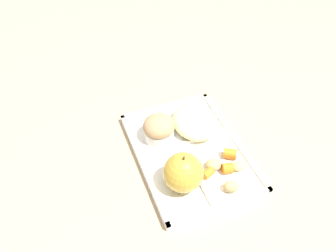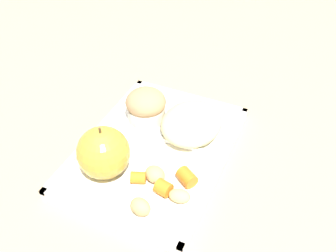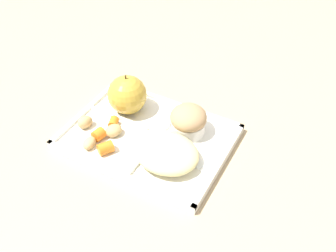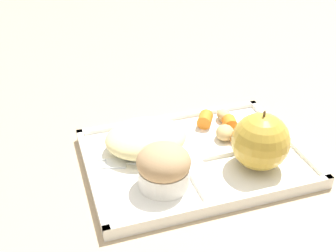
{
  "view_description": "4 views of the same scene",
  "coord_description": "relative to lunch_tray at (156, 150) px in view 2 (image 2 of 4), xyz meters",
  "views": [
    {
      "loc": [
        -0.49,
        0.24,
        0.65
      ],
      "look_at": [
        0.05,
        0.04,
        0.06
      ],
      "focal_mm": 37.97,
      "sensor_mm": 36.0,
      "label": 1
    },
    {
      "loc": [
        -0.42,
        -0.21,
        0.47
      ],
      "look_at": [
        0.02,
        -0.02,
        0.05
      ],
      "focal_mm": 40.0,
      "sensor_mm": 36.0,
      "label": 2
    },
    {
      "loc": [
        0.31,
        -0.47,
        0.56
      ],
      "look_at": [
        0.04,
        0.01,
        0.05
      ],
      "focal_mm": 40.39,
      "sensor_mm": 36.0,
      "label": 3
    },
    {
      "loc": [
        0.21,
        0.5,
        0.4
      ],
      "look_at": [
        0.03,
        -0.03,
        0.05
      ],
      "focal_mm": 45.85,
      "sensor_mm": 36.0,
      "label": 4
    }
  ],
  "objects": [
    {
      "name": "bran_muffin",
      "position": [
        0.07,
        0.05,
        0.04
      ],
      "size": [
        0.08,
        0.08,
        0.06
      ],
      "color": "silver",
      "rests_on": "lunch_tray"
    },
    {
      "name": "carrot_slice_tilted",
      "position": [
        -0.05,
        -0.08,
        0.02
      ],
      "size": [
        0.04,
        0.04,
        0.02
      ],
      "primitive_type": "cylinder",
      "rotation": [
        0.0,
        1.57,
        1.0
      ],
      "color": "orange",
      "rests_on": "lunch_tray"
    },
    {
      "name": "carrot_slice_near_corner",
      "position": [
        -0.08,
        -0.05,
        0.02
      ],
      "size": [
        0.03,
        0.03,
        0.02
      ],
      "primitive_type": "cylinder",
      "rotation": [
        0.0,
        1.57,
        1.36
      ],
      "color": "orange",
      "rests_on": "lunch_tray"
    },
    {
      "name": "potato_chunk_browned",
      "position": [
        -0.06,
        -0.03,
        0.02
      ],
      "size": [
        0.04,
        0.04,
        0.02
      ],
      "primitive_type": "ellipsoid",
      "rotation": [
        0.0,
        0.0,
        4.27
      ],
      "color": "tan",
      "rests_on": "lunch_tray"
    },
    {
      "name": "meatball_back",
      "position": [
        0.04,
        -0.05,
        0.02
      ],
      "size": [
        0.04,
        0.04,
        0.04
      ],
      "primitive_type": "sphere",
      "color": "brown",
      "rests_on": "lunch_tray"
    },
    {
      "name": "potato_chunk_corner",
      "position": [
        -0.09,
        -0.08,
        0.02
      ],
      "size": [
        0.03,
        0.04,
        0.02
      ],
      "primitive_type": "ellipsoid",
      "rotation": [
        0.0,
        0.0,
        4.86
      ],
      "color": "tan",
      "rests_on": "lunch_tray"
    },
    {
      "name": "lunch_tray",
      "position": [
        0.0,
        0.0,
        0.0
      ],
      "size": [
        0.33,
        0.24,
        0.02
      ],
      "color": "white",
      "rests_on": "ground"
    },
    {
      "name": "carrot_slice_small",
      "position": [
        -0.08,
        -0.01,
        0.01
      ],
      "size": [
        0.03,
        0.03,
        0.02
      ],
      "primitive_type": "cylinder",
      "rotation": [
        0.0,
        1.57,
        1.94
      ],
      "color": "orange",
      "rests_on": "lunch_tray"
    },
    {
      "name": "meatball_center",
      "position": [
        0.06,
        -0.02,
        0.02
      ],
      "size": [
        0.03,
        0.03,
        0.03
      ],
      "primitive_type": "sphere",
      "color": "brown",
      "rests_on": "lunch_tray"
    },
    {
      "name": "egg_noodle_pile",
      "position": [
        0.07,
        -0.04,
        0.03
      ],
      "size": [
        0.13,
        0.11,
        0.04
      ],
      "primitive_type": "ellipsoid",
      "color": "beige",
      "rests_on": "lunch_tray"
    },
    {
      "name": "meatball_front",
      "position": [
        0.08,
        -0.06,
        0.02
      ],
      "size": [
        0.04,
        0.04,
        0.04
      ],
      "primitive_type": "sphere",
      "color": "#755B4C",
      "rests_on": "lunch_tray"
    },
    {
      "name": "green_apple",
      "position": [
        -0.08,
        0.05,
        0.05
      ],
      "size": [
        0.09,
        0.09,
        0.09
      ],
      "color": "#B79333",
      "rests_on": "lunch_tray"
    },
    {
      "name": "potato_chunk_small",
      "position": [
        -0.13,
        -0.04,
        0.02
      ],
      "size": [
        0.03,
        0.04,
        0.03
      ],
      "primitive_type": "ellipsoid",
      "rotation": [
        0.0,
        0.0,
        2.85
      ],
      "color": "tan",
      "rests_on": "lunch_tray"
    },
    {
      "name": "plastic_fork",
      "position": [
        0.09,
        -0.01,
        0.01
      ],
      "size": [
        0.16,
        0.06,
        0.0
      ],
      "color": "white",
      "rests_on": "lunch_tray"
    },
    {
      "name": "ground",
      "position": [
        0.0,
        -0.0,
        -0.01
      ],
      "size": [
        6.0,
        6.0,
        0.0
      ],
      "primitive_type": "plane",
      "color": "tan"
    }
  ]
}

